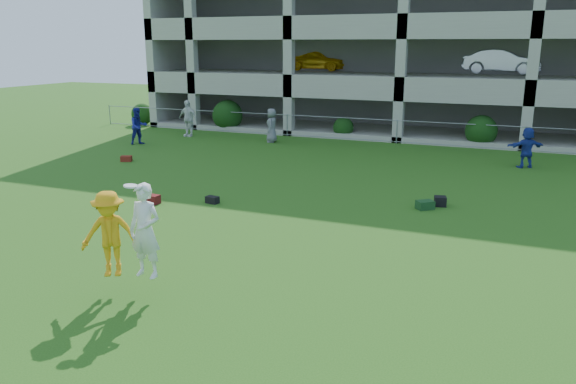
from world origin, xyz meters
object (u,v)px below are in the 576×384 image
at_px(frisbee_contest, 121,233).
at_px(bystander_c, 272,125).
at_px(bystander_d, 527,148).
at_px(parking_garage, 430,25).
at_px(bystander_b, 188,118).
at_px(crate_d, 440,201).
at_px(bystander_a, 138,126).

bearing_deg(frisbee_contest, bystander_c, 104.79).
height_order(bystander_d, parking_garage, parking_garage).
xyz_separation_m(bystander_b, parking_garage, (10.94, 10.86, 5.03)).
distance_m(bystander_d, crate_d, 7.49).
bearing_deg(crate_d, bystander_a, 160.20).
height_order(frisbee_contest, parking_garage, parking_garage).
relative_size(frisbee_contest, parking_garage, 0.06).
distance_m(bystander_b, bystander_c, 4.97).
relative_size(bystander_c, bystander_d, 1.04).
height_order(bystander_b, bystander_c, bystander_b).
bearing_deg(bystander_b, bystander_a, -99.69).
bearing_deg(parking_garage, bystander_b, -135.20).
bearing_deg(bystander_d, bystander_a, -24.38).
bearing_deg(bystander_d, frisbee_contest, 36.05).
xyz_separation_m(crate_d, parking_garage, (-3.66, 19.55, 5.86)).
bearing_deg(bystander_a, bystander_d, -53.77).
bearing_deg(crate_d, parking_garage, 100.60).
bearing_deg(crate_d, bystander_d, 71.17).
bearing_deg(bystander_a, crate_d, -78.31).
distance_m(bystander_d, frisbee_contest, 17.59).
height_order(bystander_a, bystander_b, bystander_b).
xyz_separation_m(bystander_c, bystander_d, (12.04, -1.66, -0.03)).
bearing_deg(parking_garage, bystander_c, -118.86).
xyz_separation_m(bystander_a, parking_garage, (11.83, 13.97, 5.10)).
distance_m(bystander_c, frisbee_contest, 18.22).
xyz_separation_m(frisbee_contest, parking_garage, (1.32, 28.45, 4.73)).
bearing_deg(bystander_d, bystander_b, -34.59).
distance_m(crate_d, parking_garage, 20.74).
bearing_deg(frisbee_contest, bystander_b, 118.67).
relative_size(bystander_a, bystander_c, 1.06).
xyz_separation_m(bystander_a, bystander_d, (17.90, 1.48, -0.09)).
xyz_separation_m(bystander_c, parking_garage, (5.97, 10.83, 5.16)).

